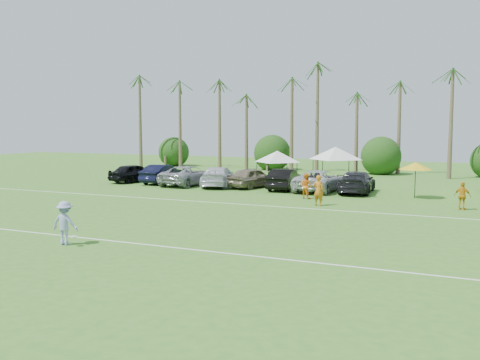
% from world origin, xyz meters
% --- Properties ---
extents(ground, '(120.00, 120.00, 0.00)m').
position_xyz_m(ground, '(0.00, 0.00, 0.00)').
color(ground, '#3B7122').
rests_on(ground, ground).
extents(field_lines, '(80.00, 12.10, 0.01)m').
position_xyz_m(field_lines, '(0.00, 8.00, 0.01)').
color(field_lines, white).
rests_on(field_lines, ground).
extents(palm_tree_0, '(2.40, 2.40, 8.90)m').
position_xyz_m(palm_tree_0, '(-22.00, 38.00, 7.48)').
color(palm_tree_0, brown).
rests_on(palm_tree_0, ground).
extents(palm_tree_1, '(2.40, 2.40, 9.90)m').
position_xyz_m(palm_tree_1, '(-17.00, 38.00, 8.35)').
color(palm_tree_1, brown).
rests_on(palm_tree_1, ground).
extents(palm_tree_2, '(2.40, 2.40, 10.90)m').
position_xyz_m(palm_tree_2, '(-12.00, 38.00, 9.21)').
color(palm_tree_2, brown).
rests_on(palm_tree_2, ground).
extents(palm_tree_3, '(2.40, 2.40, 11.90)m').
position_xyz_m(palm_tree_3, '(-8.00, 38.00, 10.06)').
color(palm_tree_3, brown).
rests_on(palm_tree_3, ground).
extents(palm_tree_4, '(2.40, 2.40, 8.90)m').
position_xyz_m(palm_tree_4, '(-4.00, 38.00, 7.48)').
color(palm_tree_4, brown).
rests_on(palm_tree_4, ground).
extents(palm_tree_5, '(2.40, 2.40, 9.90)m').
position_xyz_m(palm_tree_5, '(0.00, 38.00, 8.35)').
color(palm_tree_5, brown).
rests_on(palm_tree_5, ground).
extents(palm_tree_6, '(2.40, 2.40, 10.90)m').
position_xyz_m(palm_tree_6, '(4.00, 38.00, 9.21)').
color(palm_tree_6, brown).
rests_on(palm_tree_6, ground).
extents(palm_tree_7, '(2.40, 2.40, 11.90)m').
position_xyz_m(palm_tree_7, '(8.00, 38.00, 10.06)').
color(palm_tree_7, brown).
rests_on(palm_tree_7, ground).
extents(palm_tree_8, '(2.40, 2.40, 8.90)m').
position_xyz_m(palm_tree_8, '(13.00, 38.00, 7.48)').
color(palm_tree_8, brown).
rests_on(palm_tree_8, ground).
extents(bush_tree_0, '(4.00, 4.00, 4.00)m').
position_xyz_m(bush_tree_0, '(-19.00, 39.00, 1.80)').
color(bush_tree_0, brown).
rests_on(bush_tree_0, ground).
extents(bush_tree_1, '(4.00, 4.00, 4.00)m').
position_xyz_m(bush_tree_1, '(-6.00, 39.00, 1.80)').
color(bush_tree_1, brown).
rests_on(bush_tree_1, ground).
extents(bush_tree_2, '(4.00, 4.00, 4.00)m').
position_xyz_m(bush_tree_2, '(6.00, 39.00, 1.80)').
color(bush_tree_2, brown).
rests_on(bush_tree_2, ground).
extents(sideline_player_a, '(0.76, 0.57, 1.89)m').
position_xyz_m(sideline_player_a, '(6.10, 15.44, 0.95)').
color(sideline_player_a, '#CA6D16').
rests_on(sideline_player_a, ground).
extents(sideline_player_b, '(1.00, 0.90, 1.70)m').
position_xyz_m(sideline_player_b, '(4.46, 18.20, 0.85)').
color(sideline_player_b, orange).
rests_on(sideline_player_b, ground).
extents(sideline_player_c, '(1.04, 0.68, 1.65)m').
position_xyz_m(sideline_player_c, '(14.22, 17.22, 0.82)').
color(sideline_player_c, orange).
rests_on(sideline_player_c, ground).
extents(canopy_tent_left, '(4.04, 4.04, 3.28)m').
position_xyz_m(canopy_tent_left, '(-0.33, 25.64, 2.81)').
color(canopy_tent_left, black).
rests_on(canopy_tent_left, ground).
extents(canopy_tent_right, '(4.53, 4.53, 3.67)m').
position_xyz_m(canopy_tent_right, '(4.12, 27.47, 3.14)').
color(canopy_tent_right, black).
rests_on(canopy_tent_right, ground).
extents(market_umbrella, '(2.20, 2.20, 2.45)m').
position_xyz_m(market_umbrella, '(11.14, 21.33, 2.20)').
color(market_umbrella, black).
rests_on(market_umbrella, ground).
extents(frisbee_player, '(1.28, 0.78, 1.81)m').
position_xyz_m(frisbee_player, '(-0.48, 0.65, 0.90)').
color(frisbee_player, '#97A1D7').
rests_on(frisbee_player, ground).
extents(parked_car_0, '(3.12, 5.04, 1.60)m').
position_xyz_m(parked_car_0, '(-12.32, 22.34, 0.80)').
color(parked_car_0, black).
rests_on(parked_car_0, ground).
extents(parked_car_1, '(1.70, 4.86, 1.60)m').
position_xyz_m(parked_car_1, '(-9.57, 22.53, 0.80)').
color(parked_car_1, black).
rests_on(parked_car_1, ground).
extents(parked_car_2, '(3.03, 5.92, 1.60)m').
position_xyz_m(parked_car_2, '(-6.82, 22.08, 0.80)').
color(parked_car_2, '#96989E').
rests_on(parked_car_2, ground).
extents(parked_car_3, '(3.60, 5.91, 1.60)m').
position_xyz_m(parked_car_3, '(-4.07, 22.18, 0.80)').
color(parked_car_3, silver).
rests_on(parked_car_3, ground).
extents(parked_car_4, '(3.14, 5.04, 1.60)m').
position_xyz_m(parked_car_4, '(-1.32, 22.63, 0.80)').
color(parked_car_4, gray).
rests_on(parked_car_4, ground).
extents(parked_car_5, '(2.11, 4.98, 1.60)m').
position_xyz_m(parked_car_5, '(1.43, 22.45, 0.80)').
color(parked_car_5, black).
rests_on(parked_car_5, ground).
extents(parked_car_6, '(2.95, 5.89, 1.60)m').
position_xyz_m(parked_car_6, '(4.18, 22.48, 0.80)').
color(parked_car_6, '#BABCC1').
rests_on(parked_car_6, ground).
extents(parked_car_7, '(2.59, 5.64, 1.60)m').
position_xyz_m(parked_car_7, '(6.93, 22.65, 0.80)').
color(parked_car_7, black).
rests_on(parked_car_7, ground).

